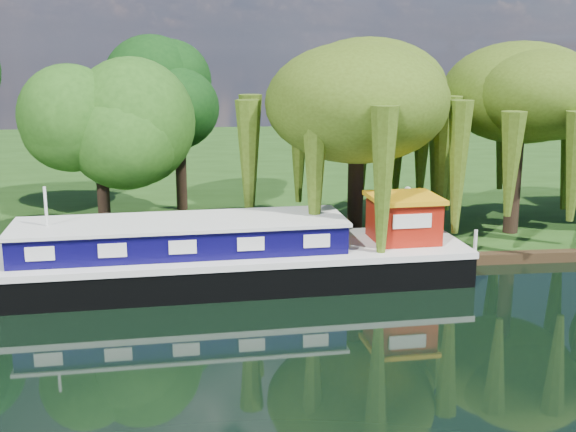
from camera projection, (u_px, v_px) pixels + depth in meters
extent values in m
plane|color=black|center=(478.00, 341.00, 23.02)|extent=(120.00, 120.00, 0.00)
cube|color=#1B3B10|center=(318.00, 165.00, 55.85)|extent=(120.00, 52.00, 0.45)
cube|color=black|center=(211.00, 271.00, 28.50)|extent=(20.49, 5.77, 1.35)
cube|color=silver|center=(211.00, 252.00, 28.32)|extent=(20.61, 5.87, 0.25)
cube|color=#0A063C|center=(181.00, 237.00, 27.97)|extent=(12.73, 4.03, 1.07)
cube|color=silver|center=(181.00, 222.00, 27.83)|extent=(12.97, 4.27, 0.13)
cube|color=maroon|center=(403.00, 220.00, 29.43)|extent=(2.63, 2.63, 1.69)
cube|color=orange|center=(404.00, 198.00, 29.21)|extent=(2.93, 2.93, 0.18)
cylinder|color=silver|center=(47.00, 222.00, 26.95)|extent=(0.11, 0.11, 2.70)
cylinder|color=black|center=(355.00, 186.00, 32.60)|extent=(0.67, 0.67, 5.16)
ellipsoid|color=#364B10|center=(357.00, 103.00, 31.75)|extent=(7.20, 7.20, 4.65)
cylinder|color=black|center=(513.00, 182.00, 34.21)|extent=(0.69, 0.69, 4.87)
ellipsoid|color=#364B10|center=(519.00, 108.00, 33.40)|extent=(6.66, 6.66, 4.30)
cylinder|color=black|center=(102.00, 179.00, 31.88)|extent=(0.55, 0.55, 6.06)
ellipsoid|color=#204B12|center=(99.00, 122.00, 31.31)|extent=(4.96, 4.96, 4.96)
cylinder|color=black|center=(180.00, 150.00, 38.98)|extent=(0.58, 0.58, 6.50)
ellipsoid|color=black|center=(179.00, 101.00, 38.37)|extent=(5.20, 5.20, 5.20)
cylinder|color=silver|center=(407.00, 218.00, 32.87)|extent=(0.10, 0.10, 2.20)
sphere|color=white|center=(408.00, 191.00, 32.58)|extent=(0.36, 0.36, 0.36)
cylinder|color=silver|center=(172.00, 250.00, 29.84)|extent=(0.16, 0.16, 1.00)
cylinder|color=silver|center=(316.00, 246.00, 30.49)|extent=(0.16, 0.16, 1.00)
cylinder|color=silver|center=(475.00, 241.00, 31.25)|extent=(0.16, 0.16, 1.00)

